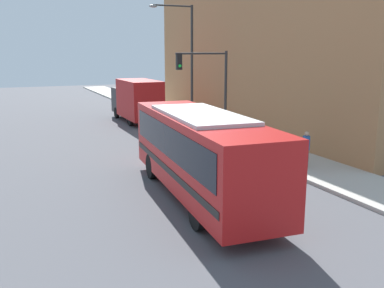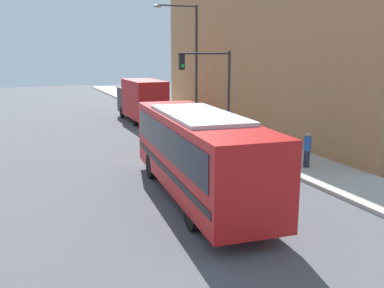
{
  "view_description": "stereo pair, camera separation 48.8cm",
  "coord_description": "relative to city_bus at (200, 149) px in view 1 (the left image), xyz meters",
  "views": [
    {
      "loc": [
        -6.96,
        -12.41,
        5.44
      ],
      "look_at": [
        0.57,
        4.6,
        1.41
      ],
      "focal_mm": 40.0,
      "sensor_mm": 36.0,
      "label": 1
    },
    {
      "loc": [
        -6.52,
        -12.61,
        5.44
      ],
      "look_at": [
        0.57,
        4.6,
        1.41
      ],
      "focal_mm": 40.0,
      "sensor_mm": 36.0,
      "label": 2
    }
  ],
  "objects": [
    {
      "name": "parking_meter",
      "position": [
        5.53,
        8.47,
        -0.83
      ],
      "size": [
        0.14,
        0.14,
        1.36
      ],
      "color": "#2D2D2D",
      "rests_on": "sidewalk"
    },
    {
      "name": "ground_plane",
      "position": [
        0.43,
        -1.6,
        -1.9
      ],
      "size": [
        120.0,
        120.0,
        0.0
      ],
      "primitive_type": "plane",
      "color": "#515156"
    },
    {
      "name": "traffic_light_pole",
      "position": [
        4.56,
        8.59,
        1.91
      ],
      "size": [
        3.28,
        0.35,
        5.33
      ],
      "color": "#2D2D2D",
      "rests_on": "sidewalk"
    },
    {
      "name": "sidewalk",
      "position": [
        6.56,
        18.4,
        -1.82
      ],
      "size": [
        3.27,
        70.0,
        0.16
      ],
      "color": "#B7B2A8",
      "rests_on": "ground_plane"
    },
    {
      "name": "pedestrian_near_corner",
      "position": [
        6.21,
        1.61,
        -0.9
      ],
      "size": [
        0.34,
        0.34,
        1.67
      ],
      "color": "#23283D",
      "rests_on": "sidewalk"
    },
    {
      "name": "street_lamp",
      "position": [
        5.38,
        13.8,
        3.22
      ],
      "size": [
        3.17,
        0.28,
        8.39
      ],
      "color": "#2D2D2D",
      "rests_on": "sidewalk"
    },
    {
      "name": "fire_hydrant",
      "position": [
        5.53,
        2.17,
        -1.38
      ],
      "size": [
        0.21,
        0.28,
        0.73
      ],
      "color": "#999999",
      "rests_on": "sidewalk"
    },
    {
      "name": "delivery_truck",
      "position": [
        3.05,
        18.43,
        -0.12
      ],
      "size": [
        2.34,
        7.15,
        3.32
      ],
      "color": "#B21919",
      "rests_on": "ground_plane"
    },
    {
      "name": "building_facade",
      "position": [
        11.2,
        12.61,
        3.89
      ],
      "size": [
        6.0,
        26.43,
        11.58
      ],
      "color": "#B27A4C",
      "rests_on": "ground_plane"
    },
    {
      "name": "city_bus",
      "position": [
        0.0,
        0.0,
        0.0
      ],
      "size": [
        3.28,
        10.19,
        3.27
      ],
      "rotation": [
        0.0,
        0.0,
        -0.08
      ],
      "color": "red",
      "rests_on": "ground_plane"
    }
  ]
}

